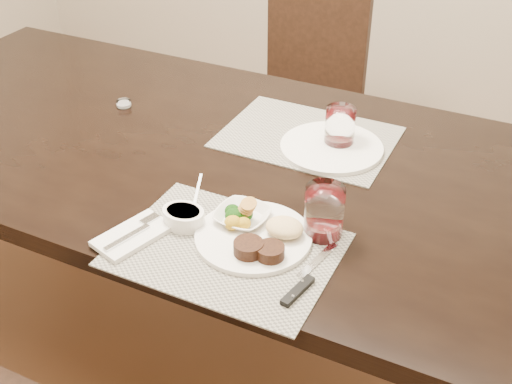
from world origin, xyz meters
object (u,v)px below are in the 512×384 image
at_px(wine_glass_near, 324,214).
at_px(dinner_plate, 258,236).
at_px(steak_knife, 303,283).
at_px(chair_far, 305,90).
at_px(far_plate, 331,147).
at_px(cracker_bowl, 242,216).

bearing_deg(wine_glass_near, dinner_plate, -143.09).
distance_m(steak_knife, wine_glass_near, 0.18).
xyz_separation_m(chair_far, far_plate, (0.40, -0.80, 0.26)).
bearing_deg(cracker_bowl, wine_glass_near, 13.39).
height_order(steak_knife, cracker_bowl, cracker_bowl).
bearing_deg(far_plate, wine_glass_near, -72.44).
bearing_deg(dinner_plate, chair_far, 99.59).
height_order(wine_glass_near, far_plate, wine_glass_near).
xyz_separation_m(dinner_plate, cracker_bowl, (-0.06, 0.04, 0.00)).
height_order(chair_far, cracker_bowl, chair_far).
xyz_separation_m(chair_far, wine_glass_near, (0.51, -1.15, 0.30)).
height_order(cracker_bowl, far_plate, cracker_bowl).
bearing_deg(far_plate, dinner_plate, -90.67).
bearing_deg(dinner_plate, far_plate, 81.38).
bearing_deg(cracker_bowl, far_plate, 80.51).
bearing_deg(far_plate, cracker_bowl, -99.49).
bearing_deg(dinner_plate, cracker_bowl, 135.32).
distance_m(chair_far, steak_knife, 1.45).
distance_m(wine_glass_near, far_plate, 0.37).
bearing_deg(cracker_bowl, steak_knife, -33.04).
height_order(dinner_plate, far_plate, dinner_plate).
height_order(cracker_bowl, wine_glass_near, wine_glass_near).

